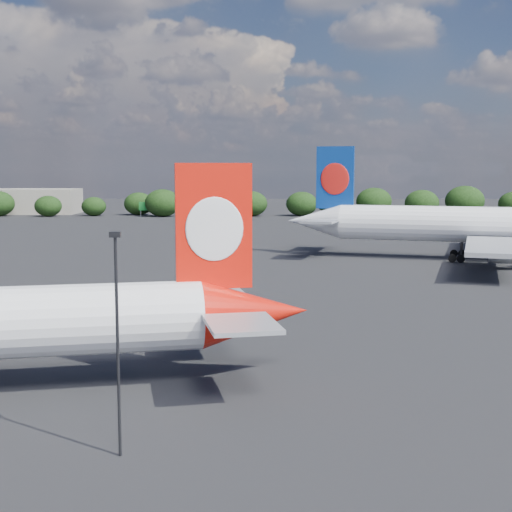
{
  "coord_description": "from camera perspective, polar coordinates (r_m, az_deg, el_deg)",
  "views": [
    {
      "loc": [
        16.44,
        -40.51,
        14.42
      ],
      "look_at": [
        16.0,
        12.0,
        8.0
      ],
      "focal_mm": 50.0,
      "sensor_mm": 36.0,
      "label": 1
    }
  ],
  "objects": [
    {
      "name": "ground",
      "position": [
        102.86,
        -8.73,
        -1.17
      ],
      "size": [
        500.0,
        500.0,
        0.0
      ],
      "primitive_type": "plane",
      "color": "black",
      "rests_on": "ground"
    },
    {
      "name": "highway_sign",
      "position": [
        219.52,
        -8.57,
        3.95
      ],
      "size": [
        6.0,
        0.3,
        4.5
      ],
      "color": "#156A24",
      "rests_on": "ground"
    },
    {
      "name": "apron_lamp_post",
      "position": [
        36.15,
        -11.03,
        -6.06
      ],
      "size": [
        0.55,
        0.3,
        11.39
      ],
      "color": "black",
      "rests_on": "ground"
    },
    {
      "name": "china_southern_airliner",
      "position": [
        117.59,
        16.35,
        2.35
      ],
      "size": [
        54.63,
        52.4,
        18.15
      ],
      "color": "white",
      "rests_on": "ground"
    },
    {
      "name": "billboard_yellow",
      "position": [
        222.81,
        -0.67,
        4.26
      ],
      "size": [
        5.0,
        0.3,
        5.5
      ],
      "color": "#F8AC16",
      "rests_on": "ground"
    },
    {
      "name": "horizon_treeline",
      "position": [
        220.55,
        1.28,
        4.29
      ],
      "size": [
        202.96,
        16.81,
        9.33
      ],
      "color": "black",
      "rests_on": "ground"
    },
    {
      "name": "terminal_building",
      "position": [
        246.58,
        -18.86,
        4.18
      ],
      "size": [
        42.0,
        16.0,
        8.0
      ],
      "color": "gray",
      "rests_on": "ground"
    }
  ]
}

